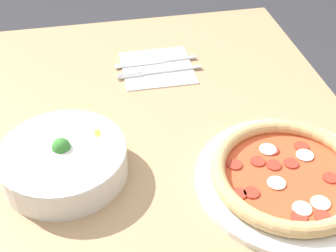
# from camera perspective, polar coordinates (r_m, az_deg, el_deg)

# --- Properties ---
(dining_table) EXTENTS (1.01, 0.84, 0.76)m
(dining_table) POSITION_cam_1_polar(r_m,az_deg,el_deg) (0.97, -2.42, -7.72)
(dining_table) COLOR tan
(dining_table) RESTS_ON ground_plane
(pizza) EXTENTS (0.32, 0.32, 0.04)m
(pizza) POSITION_cam_1_polar(r_m,az_deg,el_deg) (0.82, 14.46, -5.87)
(pizza) COLOR white
(pizza) RESTS_ON dining_table
(bowl) EXTENTS (0.22, 0.22, 0.07)m
(bowl) POSITION_cam_1_polar(r_m,az_deg,el_deg) (0.82, -12.63, -3.99)
(bowl) COLOR white
(bowl) RESTS_ON dining_table
(napkin) EXTENTS (0.16, 0.16, 0.00)m
(napkin) POSITION_cam_1_polar(r_m,az_deg,el_deg) (1.09, -1.32, 7.13)
(napkin) COLOR white
(napkin) RESTS_ON dining_table
(fork) EXTENTS (0.02, 0.20, 0.00)m
(fork) POSITION_cam_1_polar(r_m,az_deg,el_deg) (1.07, -0.98, 6.64)
(fork) COLOR silver
(fork) RESTS_ON napkin
(knife) EXTENTS (0.02, 0.19, 0.01)m
(knife) POSITION_cam_1_polar(r_m,az_deg,el_deg) (1.11, -1.08, 7.88)
(knife) COLOR silver
(knife) RESTS_ON napkin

